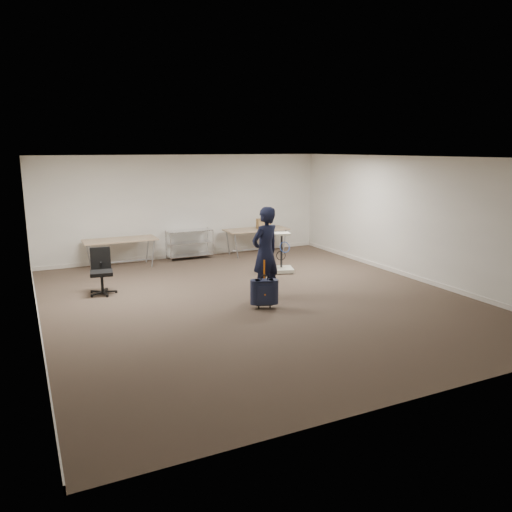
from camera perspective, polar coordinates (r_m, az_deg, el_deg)
ground at (r=10.04m, az=-0.03°, el=-4.98°), size 9.00×9.00×0.00m
room_shell at (r=11.24m, az=-3.07°, el=-2.85°), size 8.00×9.00×9.00m
folding_table_left at (r=13.00m, az=-15.26°, el=1.64°), size 1.80×0.75×0.73m
folding_table_right at (r=14.16m, az=0.03°, el=2.91°), size 1.80×0.75×0.73m
wire_shelf at (r=13.73m, az=-7.60°, el=1.51°), size 1.22×0.47×0.80m
person at (r=9.99m, az=1.06°, el=0.41°), size 0.78×0.63×1.85m
suitcase at (r=9.40m, az=0.96°, el=-4.15°), size 0.39×0.30×0.94m
office_chair at (r=10.84m, az=-17.19°, el=-2.65°), size 0.58×0.58×0.96m
equipment_cart at (r=12.18m, az=2.97°, el=-0.67°), size 0.67×0.67×0.97m
cardboard_box at (r=14.17m, az=0.88°, el=3.70°), size 0.41×0.34×0.28m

